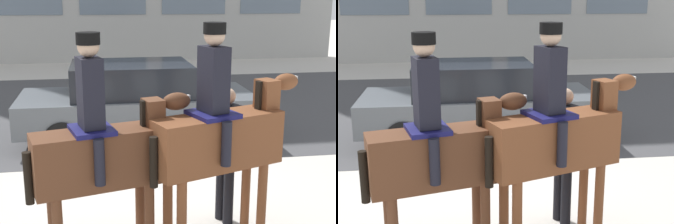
% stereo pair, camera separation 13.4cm
% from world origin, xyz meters
% --- Properties ---
extents(ground_plane, '(80.00, 80.00, 0.00)m').
position_xyz_m(ground_plane, '(0.00, 0.00, 0.00)').
color(ground_plane, beige).
extents(road_surface, '(19.30, 8.50, 0.01)m').
position_xyz_m(road_surface, '(0.00, 4.75, 0.00)').
color(road_surface, '#444447').
rests_on(road_surface, ground_plane).
extents(mounted_horse_lead, '(1.80, 0.77, 2.48)m').
position_xyz_m(mounted_horse_lead, '(-0.71, -2.27, 1.25)').
color(mounted_horse_lead, '#59331E').
rests_on(mounted_horse_lead, ground_plane).
extents(mounted_horse_companion, '(1.87, 0.93, 2.56)m').
position_xyz_m(mounted_horse_companion, '(0.60, -2.18, 1.33)').
color(mounted_horse_companion, brown).
rests_on(mounted_horse_companion, ground_plane).
extents(pedestrian_bystander, '(0.78, 0.68, 1.75)m').
position_xyz_m(pedestrian_bystander, '(0.81, -1.66, 1.03)').
color(pedestrian_bystander, black).
rests_on(pedestrian_bystander, ground_plane).
extents(street_car_near_lane, '(4.54, 1.89, 1.54)m').
position_xyz_m(street_car_near_lane, '(-0.01, 1.95, 0.79)').
color(street_car_near_lane, '#51565B').
rests_on(street_car_near_lane, ground_plane).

